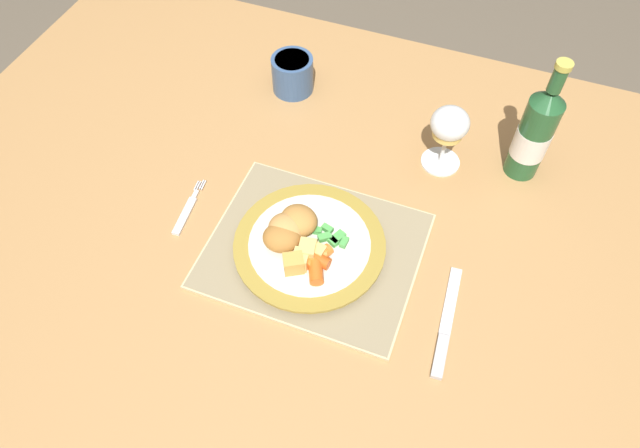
# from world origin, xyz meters

# --- Properties ---
(ground_plane) EXTENTS (6.00, 6.00, 0.00)m
(ground_plane) POSITION_xyz_m (0.00, 0.00, 0.00)
(ground_plane) COLOR brown
(dining_table) EXTENTS (1.49, 1.09, 0.74)m
(dining_table) POSITION_xyz_m (0.00, 0.00, 0.67)
(dining_table) COLOR #AD7F4C
(dining_table) RESTS_ON ground
(placemat) EXTENTS (0.35, 0.29, 0.01)m
(placemat) POSITION_xyz_m (0.05, -0.06, 0.74)
(placemat) COLOR #CCB789
(placemat) RESTS_ON dining_table
(dinner_plate) EXTENTS (0.25, 0.25, 0.02)m
(dinner_plate) POSITION_xyz_m (0.04, -0.06, 0.76)
(dinner_plate) COLOR silver
(dinner_plate) RESTS_ON placemat
(breaded_croquettes) EXTENTS (0.09, 0.11, 0.04)m
(breaded_croquettes) POSITION_xyz_m (0.00, -0.06, 0.79)
(breaded_croquettes) COLOR #B77F3D
(breaded_croquettes) RESTS_ON dinner_plate
(green_beans_pile) EXTENTS (0.07, 0.06, 0.01)m
(green_beans_pile) POSITION_xyz_m (0.07, -0.05, 0.77)
(green_beans_pile) COLOR #4CA84C
(green_beans_pile) RESTS_ON dinner_plate
(glazed_carrots) EXTENTS (0.06, 0.08, 0.02)m
(glazed_carrots) POSITION_xyz_m (0.06, -0.10, 0.78)
(glazed_carrots) COLOR #CC5119
(glazed_carrots) RESTS_ON dinner_plate
(fork) EXTENTS (0.03, 0.12, 0.01)m
(fork) POSITION_xyz_m (-0.19, -0.06, 0.74)
(fork) COLOR silver
(fork) RESTS_ON dining_table
(table_knife) EXTENTS (0.03, 0.20, 0.01)m
(table_knife) POSITION_xyz_m (0.29, -0.12, 0.74)
(table_knife) COLOR silver
(table_knife) RESTS_ON dining_table
(wine_glass) EXTENTS (0.07, 0.07, 0.13)m
(wine_glass) POSITION_xyz_m (0.20, 0.21, 0.83)
(wine_glass) COLOR silver
(wine_glass) RESTS_ON dining_table
(bottle) EXTENTS (0.06, 0.06, 0.25)m
(bottle) POSITION_xyz_m (0.34, 0.25, 0.84)
(bottle) COLOR #23562D
(bottle) RESTS_ON dining_table
(roast_potatoes) EXTENTS (0.06, 0.07, 0.03)m
(roast_potatoes) POSITION_xyz_m (0.04, -0.10, 0.78)
(roast_potatoes) COLOR #E5BC66
(roast_potatoes) RESTS_ON dinner_plate
(drinking_cup) EXTENTS (0.08, 0.08, 0.08)m
(drinking_cup) POSITION_xyz_m (-0.14, 0.30, 0.78)
(drinking_cup) COLOR #385684
(drinking_cup) RESTS_ON dining_table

